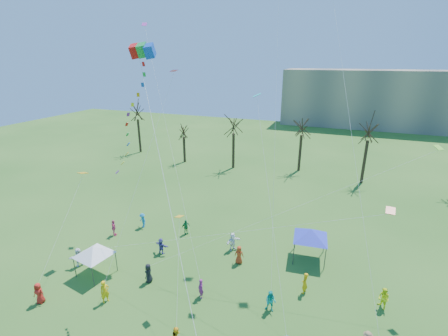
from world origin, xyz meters
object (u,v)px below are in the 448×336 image
at_px(big_box_kite, 134,123).
at_px(canopy_tent_blue, 311,234).
at_px(canopy_tent_white, 94,251).
at_px(distant_building, 399,100).

bearing_deg(big_box_kite, canopy_tent_blue, 34.15).
height_order(canopy_tent_white, canopy_tent_blue, canopy_tent_blue).
distance_m(canopy_tent_white, canopy_tent_blue, 19.16).
xyz_separation_m(distant_building, big_box_kite, (-27.19, -77.04, 6.02)).
distance_m(distant_building, canopy_tent_white, 84.24).
xyz_separation_m(canopy_tent_white, canopy_tent_blue, (16.99, 8.86, 0.31)).
distance_m(distant_building, canopy_tent_blue, 70.66).
bearing_deg(distant_building, canopy_tent_white, -112.45).
xyz_separation_m(distant_building, canopy_tent_blue, (-15.12, -68.86, -4.85)).
relative_size(canopy_tent_white, canopy_tent_blue, 0.87).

